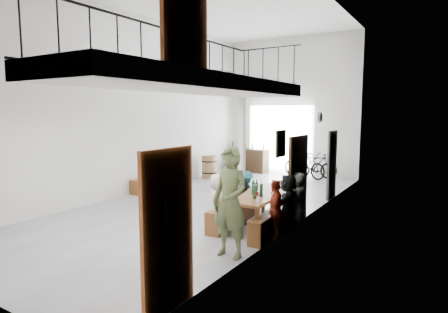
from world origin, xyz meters
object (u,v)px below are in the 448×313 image
Objects in this scene: bicycle_near at (304,165)px; oak_barrel at (209,167)px; tasting_table at (261,197)px; side_bench at (153,184)px; bench_inner at (234,213)px; serving_counter at (248,160)px; host_standing at (231,203)px.

oak_barrel is at bearing 140.49° from bicycle_near.
tasting_table reaches higher than side_bench.
bicycle_near is (-0.67, 6.57, 0.26)m from bench_inner.
serving_counter is 2.62m from bicycle_near.
tasting_table is 1.14× the size of host_standing.
oak_barrel is at bearing -96.08° from serving_counter.
bicycle_near is (3.12, 1.92, 0.07)m from oak_barrel.
oak_barrel is at bearing 128.90° from host_standing.
host_standing reaches higher than bicycle_near.
bicycle_near is (3.36, 4.87, 0.28)m from side_bench.
tasting_table is at bearing -20.05° from side_bench.
tasting_table is 0.82m from bench_inner.
side_bench is at bearing -94.57° from oak_barrel.
oak_barrel is 0.45× the size of host_standing.
serving_counter is (0.51, 2.20, 0.05)m from oak_barrel.
host_standing is at bearing -150.31° from bicycle_near.
bench_inner is 1.31× the size of side_bench.
oak_barrel is 0.47× the size of serving_counter.
side_bench is 2.96m from oak_barrel.
host_standing is (4.20, -8.59, 0.48)m from serving_counter.
oak_barrel reaches higher than side_bench.
bench_inner is 7.59m from serving_counter.
side_bench is 0.87× the size of serving_counter.
bicycle_near is (2.61, -0.27, 0.02)m from serving_counter.
bicycle_near reaches higher than side_bench.
serving_counter is at bearing 118.54° from host_standing.
host_standing is at bearing -53.57° from oak_barrel.
serving_counter reaches higher than bench_inner.
serving_counter is 9.57m from host_standing.
bench_inner is at bearing 120.41° from host_standing.
host_standing is 1.01× the size of bicycle_near.
serving_counter is (-3.28, 6.84, 0.24)m from bench_inner.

